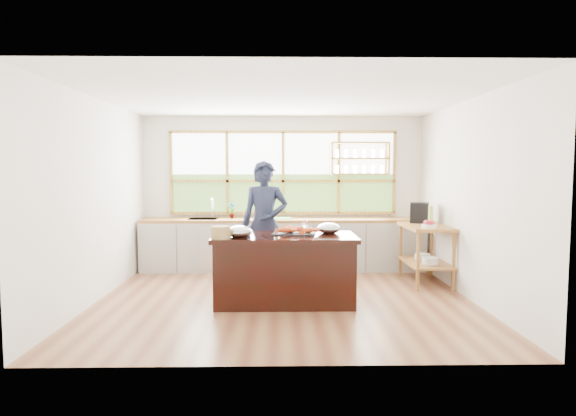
{
  "coord_description": "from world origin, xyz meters",
  "views": [
    {
      "loc": [
        -0.06,
        -6.41,
        1.74
      ],
      "look_at": [
        0.05,
        0.15,
        1.23
      ],
      "focal_mm": 30.0,
      "sensor_mm": 36.0,
      "label": 1
    }
  ],
  "objects_px": {
    "espresso_machine": "(420,213)",
    "cook": "(265,224)",
    "wicker_basket": "(221,232)",
    "island": "(285,269)"
  },
  "relations": [
    {
      "from": "island",
      "to": "cook",
      "type": "distance_m",
      "value": 1.08
    },
    {
      "from": "espresso_machine",
      "to": "wicker_basket",
      "type": "xyz_separation_m",
      "value": [
        -2.98,
        -1.75,
        -0.09
      ]
    },
    {
      "from": "espresso_machine",
      "to": "cook",
      "type": "bearing_deg",
      "value": -149.36
    },
    {
      "from": "cook",
      "to": "wicker_basket",
      "type": "xyz_separation_m",
      "value": [
        -0.51,
        -1.21,
        0.04
      ]
    },
    {
      "from": "island",
      "to": "cook",
      "type": "relative_size",
      "value": 0.98
    },
    {
      "from": "cook",
      "to": "wicker_basket",
      "type": "bearing_deg",
      "value": -108.98
    },
    {
      "from": "cook",
      "to": "espresso_machine",
      "type": "distance_m",
      "value": 2.54
    },
    {
      "from": "wicker_basket",
      "to": "cook",
      "type": "bearing_deg",
      "value": 67.35
    },
    {
      "from": "espresso_machine",
      "to": "island",
      "type": "bearing_deg",
      "value": -128.02
    },
    {
      "from": "island",
      "to": "espresso_machine",
      "type": "distance_m",
      "value": 2.7
    }
  ]
}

